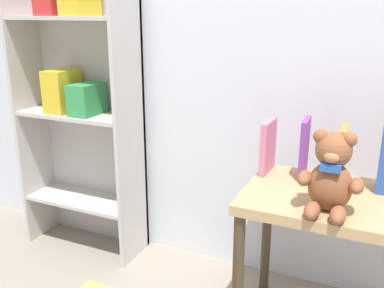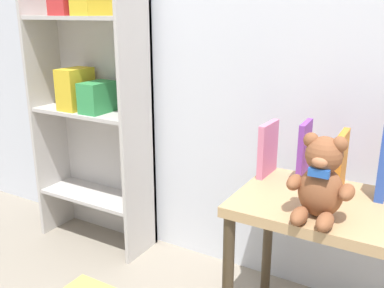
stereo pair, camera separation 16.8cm
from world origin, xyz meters
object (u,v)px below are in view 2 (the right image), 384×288
Objects in this scene: bookshelf_side at (92,90)px; teddy_bear at (321,181)px; book_standing_purple at (304,152)px; book_standing_orange at (341,162)px; display_table at (328,227)px; book_standing_pink at (268,149)px.

bookshelf_side is 5.40× the size of teddy_bear.
teddy_bear is (1.23, -0.36, -0.11)m from bookshelf_side.
teddy_bear is 1.16× the size of book_standing_purple.
book_standing_orange is (0.14, -0.03, -0.01)m from book_standing_purple.
display_table is 2.71× the size of book_standing_purple.
bookshelf_side is 0.98m from book_standing_pink.
bookshelf_side is 2.31× the size of display_table.
book_standing_orange is (0.00, 0.11, 0.20)m from display_table.
display_table is 0.37m from book_standing_pink.
book_standing_pink is at bearing 178.68° from book_standing_purple.
display_table is at bearing -24.39° from book_standing_pink.
book_standing_pink is 0.14m from book_standing_purple.
book_standing_purple is (-0.14, 0.14, 0.21)m from display_table.
book_standing_purple is at bearing 115.52° from teddy_bear.
book_standing_pink is 0.96× the size of book_standing_orange.
display_table is 2.34× the size of teddy_bear.
book_standing_pink reaches higher than display_table.
display_table is at bearing -91.98° from book_standing_orange.
teddy_bear is at bearing -94.05° from book_standing_orange.
teddy_bear is 1.27× the size of book_standing_pink.
teddy_bear reaches higher than display_table.
book_standing_orange is (1.24, -0.11, -0.12)m from bookshelf_side.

